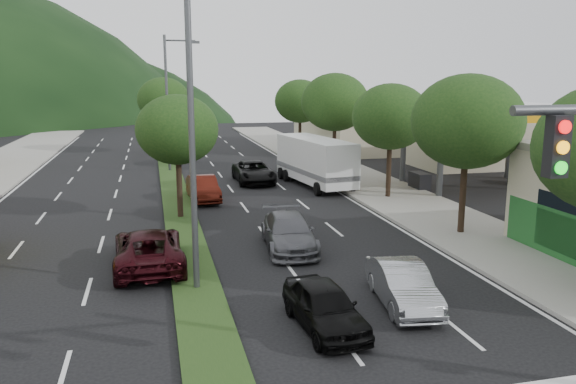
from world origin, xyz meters
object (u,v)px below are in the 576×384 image
object	(u,v)px
tree_med_near	(177,130)
car_queue_c	(203,188)
car_queue_d	(254,172)
tree_r_d	(335,102)
streetlight_mid	(170,97)
car_queue_a	(325,306)
tree_r_b	(467,122)
car_queue_b	(289,232)
tree_r_e	(300,101)
tree_r_c	(391,117)
suv_maroon	(149,248)
motorhome	(315,161)
streetlight_near	(198,120)
sedan_silver	(403,285)
tree_med_far	(164,100)

from	to	relation	value
tree_med_near	car_queue_c	size ratio (longest dim) A/B	1.42
car_queue_d	tree_r_d	bearing A→B (deg)	23.89
streetlight_mid	car_queue_a	world-z (taller)	streetlight_mid
tree_r_b	car_queue_b	bearing A→B (deg)	-178.34
tree_r_e	car_queue_d	world-z (taller)	tree_r_e
tree_r_c	tree_med_near	world-z (taller)	tree_r_c
tree_r_e	suv_maroon	distance (m)	32.53
car_queue_c	motorhome	world-z (taller)	motorhome
car_queue_d	motorhome	distance (m)	4.34
tree_r_b	car_queue_d	bearing A→B (deg)	113.88
streetlight_near	sedan_silver	size ratio (longest dim) A/B	2.51
tree_med_near	motorhome	bearing A→B (deg)	37.46
tree_med_near	car_queue_b	distance (m)	8.31
streetlight_mid	car_queue_b	world-z (taller)	streetlight_mid
tree_r_e	car_queue_d	xyz separation A→B (m)	(-6.66, -12.96, -4.17)
tree_r_e	tree_med_near	size ratio (longest dim) A/B	1.11
suv_maroon	car_queue_a	xyz separation A→B (m)	(4.74, -6.46, -0.08)
tree_r_d	motorhome	xyz separation A→B (m)	(-3.00, -5.11, -3.53)
tree_r_d	car_queue_c	size ratio (longest dim) A/B	1.68
streetlight_near	tree_r_b	bearing A→B (deg)	18.73
tree_r_b	tree_r_e	bearing A→B (deg)	90.00
tree_med_near	car_queue_c	bearing A→B (deg)	69.64
tree_med_near	car_queue_a	distance (m)	14.62
tree_r_b	car_queue_b	size ratio (longest dim) A/B	1.45
tree_r_c	car_queue_c	xyz separation A→B (m)	(-10.50, 2.04, -4.05)
tree_r_c	car_queue_d	world-z (taller)	tree_r_c
tree_r_c	car_queue_a	bearing A→B (deg)	-119.13
car_queue_b	motorhome	xyz separation A→B (m)	(4.96, 13.12, 0.95)
car_queue_a	tree_r_c	bearing A→B (deg)	56.34
streetlight_mid	suv_maroon	world-z (taller)	streetlight_mid
car_queue_b	car_queue_d	size ratio (longest dim) A/B	0.93
tree_med_near	tree_med_far	bearing A→B (deg)	90.00
car_queue_c	car_queue_d	bearing A→B (deg)	48.96
tree_r_e	motorhome	size ratio (longest dim) A/B	0.81
car_queue_a	motorhome	xyz separation A→B (m)	(5.78, 20.65, 1.00)
car_queue_b	car_queue_d	world-z (taller)	car_queue_d
tree_med_far	motorhome	size ratio (longest dim) A/B	0.83
tree_r_d	tree_med_far	size ratio (longest dim) A/B	1.03
tree_r_c	car_queue_c	distance (m)	11.44
tree_r_e	tree_med_near	world-z (taller)	tree_r_e
tree_r_e	streetlight_mid	world-z (taller)	streetlight_mid
streetlight_near	sedan_silver	bearing A→B (deg)	-25.37
car_queue_d	tree_r_e	bearing A→B (deg)	62.74
sedan_silver	car_queue_b	xyz separation A→B (m)	(-1.99, 6.53, 0.04)
tree_r_b	motorhome	world-z (taller)	tree_r_b
tree_r_d	motorhome	size ratio (longest dim) A/B	0.86
sedan_silver	suv_maroon	bearing A→B (deg)	151.50
tree_r_d	car_queue_a	xyz separation A→B (m)	(-8.78, -25.75, -4.53)
tree_r_e	car_queue_d	size ratio (longest dim) A/B	1.30
tree_med_far	sedan_silver	xyz separation A→B (m)	(6.03, -38.76, -4.35)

